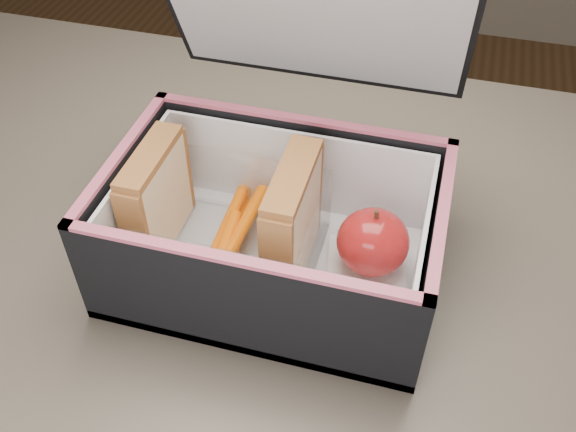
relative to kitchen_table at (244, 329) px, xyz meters
name	(u,v)px	position (x,y,z in m)	size (l,w,h in m)	color
kitchen_table	(244,329)	(0.00, 0.00, 0.00)	(1.20, 0.80, 0.75)	brown
lunch_bag	(275,220)	(0.03, 0.02, 0.15)	(0.29, 0.27, 0.27)	black
plastic_tub	(225,225)	(-0.02, 0.01, 0.14)	(0.17, 0.12, 0.07)	white
sandwich_left	(157,198)	(-0.08, 0.01, 0.16)	(0.03, 0.09, 0.10)	beige
sandwich_right	(292,221)	(0.05, 0.01, 0.16)	(0.03, 0.10, 0.11)	beige
carrot_sticks	(236,228)	(-0.01, 0.02, 0.12)	(0.04, 0.16, 0.03)	#D23C08
paper_napkin	(366,269)	(0.12, 0.02, 0.11)	(0.07, 0.07, 0.01)	white
red_apple	(373,242)	(0.12, 0.02, 0.14)	(0.08, 0.08, 0.07)	maroon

